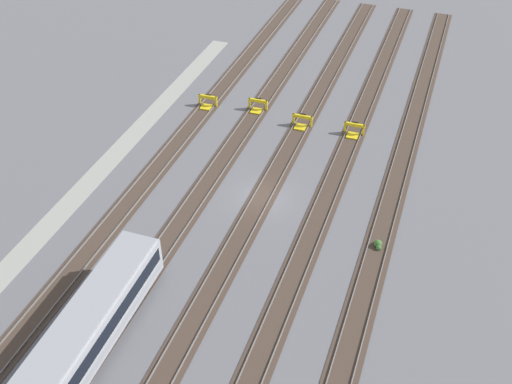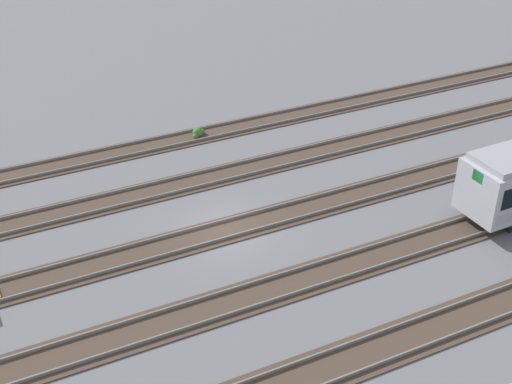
{
  "view_description": "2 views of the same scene",
  "coord_description": "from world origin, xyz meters",
  "px_view_note": "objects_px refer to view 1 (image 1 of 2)",
  "views": [
    {
      "loc": [
        36.75,
        12.5,
        31.72
      ],
      "look_at": [
        1.64,
        -0.0,
        1.8
      ],
      "focal_mm": 42.0,
      "sensor_mm": 36.0,
      "label": 1
    },
    {
      "loc": [
        -11.47,
        -26.61,
        19.69
      ],
      "look_at": [
        1.64,
        -0.0,
        1.8
      ],
      "focal_mm": 50.0,
      "sensor_mm": 36.0,
      "label": 2
    }
  ],
  "objects_px": {
    "bumper_stop_near_inner_track": "(257,106)",
    "weed_clump": "(378,244)",
    "bumper_stop_nearest_track": "(207,102)",
    "bumper_stop_middle_track": "(302,122)",
    "bumper_stop_far_inner_track": "(354,130)",
    "subway_car_front_row_centre": "(75,349)"
  },
  "relations": [
    {
      "from": "bumper_stop_nearest_track",
      "to": "bumper_stop_middle_track",
      "type": "height_order",
      "value": "same"
    },
    {
      "from": "subway_car_front_row_centre",
      "to": "weed_clump",
      "type": "relative_size",
      "value": 19.61
    },
    {
      "from": "bumper_stop_middle_track",
      "to": "bumper_stop_far_inner_track",
      "type": "bearing_deg",
      "value": 92.64
    },
    {
      "from": "bumper_stop_near_inner_track",
      "to": "bumper_stop_far_inner_track",
      "type": "relative_size",
      "value": 1.0
    },
    {
      "from": "bumper_stop_near_inner_track",
      "to": "bumper_stop_far_inner_track",
      "type": "distance_m",
      "value": 10.27
    },
    {
      "from": "bumper_stop_middle_track",
      "to": "bumper_stop_far_inner_track",
      "type": "relative_size",
      "value": 1.0
    },
    {
      "from": "bumper_stop_near_inner_track",
      "to": "weed_clump",
      "type": "xyz_separation_m",
      "value": [
        15.77,
        15.29,
        -0.27
      ]
    },
    {
      "from": "subway_car_front_row_centre",
      "to": "bumper_stop_far_inner_track",
      "type": "distance_m",
      "value": 33.2
    },
    {
      "from": "subway_car_front_row_centre",
      "to": "bumper_stop_nearest_track",
      "type": "xyz_separation_m",
      "value": [
        -31.73,
        -5.12,
        -1.53
      ]
    },
    {
      "from": "bumper_stop_near_inner_track",
      "to": "weed_clump",
      "type": "distance_m",
      "value": 21.96
    },
    {
      "from": "bumper_stop_far_inner_track",
      "to": "subway_car_front_row_centre",
      "type": "bearing_deg",
      "value": -17.9
    },
    {
      "from": "subway_car_front_row_centre",
      "to": "bumper_stop_near_inner_track",
      "type": "bearing_deg",
      "value": -179.98
    },
    {
      "from": "subway_car_front_row_centre",
      "to": "bumper_stop_middle_track",
      "type": "bearing_deg",
      "value": 170.78
    },
    {
      "from": "bumper_stop_middle_track",
      "to": "bumper_stop_far_inner_track",
      "type": "distance_m",
      "value": 5.11
    },
    {
      "from": "bumper_stop_near_inner_track",
      "to": "bumper_stop_middle_track",
      "type": "xyz_separation_m",
      "value": [
        1.42,
        5.1,
        0.0
      ]
    },
    {
      "from": "bumper_stop_far_inner_track",
      "to": "bumper_stop_near_inner_track",
      "type": "bearing_deg",
      "value": -96.63
    },
    {
      "from": "subway_car_front_row_centre",
      "to": "bumper_stop_near_inner_track",
      "type": "distance_m",
      "value": 32.78
    },
    {
      "from": "bumper_stop_nearest_track",
      "to": "weed_clump",
      "type": "bearing_deg",
      "value": 54.11
    },
    {
      "from": "subway_car_front_row_centre",
      "to": "weed_clump",
      "type": "distance_m",
      "value": 22.91
    },
    {
      "from": "bumper_stop_near_inner_track",
      "to": "bumper_stop_middle_track",
      "type": "bearing_deg",
      "value": 74.42
    },
    {
      "from": "subway_car_front_row_centre",
      "to": "bumper_stop_middle_track",
      "type": "relative_size",
      "value": 9.01
    },
    {
      "from": "bumper_stop_near_inner_track",
      "to": "bumper_stop_middle_track",
      "type": "distance_m",
      "value": 5.29
    }
  ]
}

